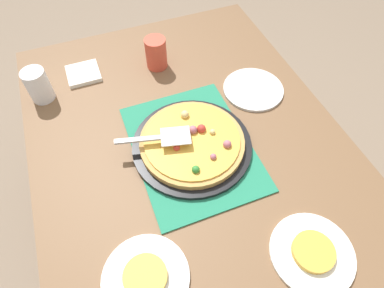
{
  "coord_description": "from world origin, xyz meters",
  "views": [
    {
      "loc": [
        0.57,
        -0.22,
        1.6
      ],
      "look_at": [
        0.0,
        0.0,
        0.77
      ],
      "focal_mm": 30.5,
      "sensor_mm": 36.0,
      "label": 1
    }
  ],
  "objects_px": {
    "cup_far": "(156,53)",
    "napkin_stack": "(83,73)",
    "plate_far_right": "(312,253)",
    "pizza_server": "(160,138)",
    "cup_near": "(38,85)",
    "plate_near_left": "(146,278)",
    "plate_side": "(253,89)",
    "pizza_pan": "(192,145)",
    "pizza": "(192,141)",
    "served_slice_right": "(313,252)",
    "served_slice_left": "(145,276)"
  },
  "relations": [
    {
      "from": "plate_near_left",
      "to": "served_slice_left",
      "type": "xyz_separation_m",
      "value": [
        0.0,
        0.0,
        0.01
      ]
    },
    {
      "from": "plate_near_left",
      "to": "cup_near",
      "type": "distance_m",
      "value": 0.75
    },
    {
      "from": "plate_side",
      "to": "cup_far",
      "type": "bearing_deg",
      "value": -131.7
    },
    {
      "from": "pizza_pan",
      "to": "pizza_server",
      "type": "bearing_deg",
      "value": -104.18
    },
    {
      "from": "served_slice_left",
      "to": "cup_near",
      "type": "xyz_separation_m",
      "value": [
        -0.73,
        -0.17,
        0.04
      ]
    },
    {
      "from": "plate_far_right",
      "to": "cup_far",
      "type": "relative_size",
      "value": 1.83
    },
    {
      "from": "napkin_stack",
      "to": "served_slice_left",
      "type": "bearing_deg",
      "value": 0.94
    },
    {
      "from": "plate_far_right",
      "to": "napkin_stack",
      "type": "relative_size",
      "value": 1.83
    },
    {
      "from": "served_slice_left",
      "to": "cup_far",
      "type": "height_order",
      "value": "cup_far"
    },
    {
      "from": "plate_far_right",
      "to": "cup_near",
      "type": "height_order",
      "value": "cup_near"
    },
    {
      "from": "pizza",
      "to": "plate_near_left",
      "type": "xyz_separation_m",
      "value": [
        0.33,
        -0.25,
        -0.03
      ]
    },
    {
      "from": "plate_side",
      "to": "cup_near",
      "type": "bearing_deg",
      "value": -108.23
    },
    {
      "from": "pizza",
      "to": "cup_far",
      "type": "height_order",
      "value": "cup_far"
    },
    {
      "from": "plate_far_right",
      "to": "pizza_server",
      "type": "distance_m",
      "value": 0.53
    },
    {
      "from": "pizza",
      "to": "served_slice_right",
      "type": "height_order",
      "value": "pizza"
    },
    {
      "from": "pizza",
      "to": "plate_side",
      "type": "height_order",
      "value": "pizza"
    },
    {
      "from": "served_slice_left",
      "to": "napkin_stack",
      "type": "xyz_separation_m",
      "value": [
        -0.8,
        -0.01,
        -0.01
      ]
    },
    {
      "from": "served_slice_left",
      "to": "napkin_stack",
      "type": "bearing_deg",
      "value": -179.06
    },
    {
      "from": "napkin_stack",
      "to": "plate_near_left",
      "type": "bearing_deg",
      "value": 0.94
    },
    {
      "from": "served_slice_left",
      "to": "cup_near",
      "type": "height_order",
      "value": "cup_near"
    },
    {
      "from": "plate_side",
      "to": "served_slice_left",
      "type": "relative_size",
      "value": 2.0
    },
    {
      "from": "pizza_pan",
      "to": "plate_far_right",
      "type": "xyz_separation_m",
      "value": [
        0.43,
        0.17,
        -0.01
      ]
    },
    {
      "from": "pizza",
      "to": "plate_near_left",
      "type": "distance_m",
      "value": 0.42
    },
    {
      "from": "plate_far_right",
      "to": "plate_side",
      "type": "distance_m",
      "value": 0.61
    },
    {
      "from": "plate_far_right",
      "to": "served_slice_right",
      "type": "bearing_deg",
      "value": 0.0
    },
    {
      "from": "plate_far_right",
      "to": "plate_side",
      "type": "bearing_deg",
      "value": 167.11
    },
    {
      "from": "cup_near",
      "to": "pizza",
      "type": "bearing_deg",
      "value": 46.37
    },
    {
      "from": "pizza_server",
      "to": "plate_side",
      "type": "bearing_deg",
      "value": 109.11
    },
    {
      "from": "plate_near_left",
      "to": "napkin_stack",
      "type": "height_order",
      "value": "napkin_stack"
    },
    {
      "from": "pizza",
      "to": "plate_side",
      "type": "bearing_deg",
      "value": 118.17
    },
    {
      "from": "served_slice_right",
      "to": "served_slice_left",
      "type": "bearing_deg",
      "value": -102.99
    },
    {
      "from": "plate_near_left",
      "to": "cup_near",
      "type": "relative_size",
      "value": 1.83
    },
    {
      "from": "plate_near_left",
      "to": "cup_near",
      "type": "height_order",
      "value": "cup_near"
    },
    {
      "from": "plate_far_right",
      "to": "pizza_server",
      "type": "height_order",
      "value": "pizza_server"
    },
    {
      "from": "pizza_pan",
      "to": "served_slice_right",
      "type": "height_order",
      "value": "served_slice_right"
    },
    {
      "from": "cup_far",
      "to": "served_slice_left",
      "type": "bearing_deg",
      "value": -19.53
    },
    {
      "from": "pizza_pan",
      "to": "pizza_server",
      "type": "relative_size",
      "value": 1.63
    },
    {
      "from": "cup_far",
      "to": "napkin_stack",
      "type": "bearing_deg",
      "value": -99.9
    },
    {
      "from": "cup_near",
      "to": "pizza_server",
      "type": "bearing_deg",
      "value": 40.73
    },
    {
      "from": "plate_near_left",
      "to": "plate_side",
      "type": "xyz_separation_m",
      "value": [
        -0.49,
        0.55,
        0.0
      ]
    },
    {
      "from": "pizza_server",
      "to": "plate_far_right",
      "type": "bearing_deg",
      "value": 30.2
    },
    {
      "from": "plate_far_right",
      "to": "served_slice_right",
      "type": "relative_size",
      "value": 2.0
    },
    {
      "from": "plate_side",
      "to": "served_slice_right",
      "type": "distance_m",
      "value": 0.61
    },
    {
      "from": "plate_far_right",
      "to": "napkin_stack",
      "type": "bearing_deg",
      "value": -154.23
    },
    {
      "from": "plate_side",
      "to": "napkin_stack",
      "type": "distance_m",
      "value": 0.64
    },
    {
      "from": "cup_near",
      "to": "cup_far",
      "type": "height_order",
      "value": "same"
    },
    {
      "from": "plate_side",
      "to": "served_slice_right",
      "type": "height_order",
      "value": "served_slice_right"
    },
    {
      "from": "pizza_pan",
      "to": "plate_side",
      "type": "height_order",
      "value": "pizza_pan"
    },
    {
      "from": "cup_far",
      "to": "pizza_server",
      "type": "relative_size",
      "value": 0.51
    },
    {
      "from": "pizza",
      "to": "served_slice_right",
      "type": "bearing_deg",
      "value": 21.36
    }
  ]
}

